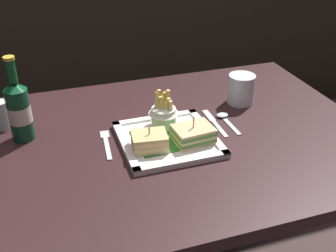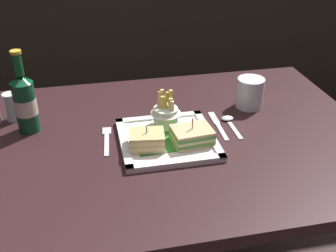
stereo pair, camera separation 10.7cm
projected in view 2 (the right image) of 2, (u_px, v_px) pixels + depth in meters
name	position (u px, v px, depth m)	size (l,w,h in m)	color
dining_table	(169.00, 180.00, 1.21)	(1.13, 0.79, 0.75)	black
square_plate	(167.00, 139.00, 1.11)	(0.25, 0.25, 0.02)	white
sandwich_half_left	(147.00, 140.00, 1.06)	(0.10, 0.08, 0.07)	#CDB67B
sandwich_half_right	(192.00, 136.00, 1.08)	(0.11, 0.09, 0.07)	#D7B583
fries_cup	(166.00, 113.00, 1.15)	(0.08, 0.08, 0.11)	white
beer_bottle	(25.00, 102.00, 1.13)	(0.06, 0.06, 0.23)	#114429
water_glass	(250.00, 95.00, 1.28)	(0.08, 0.08, 0.09)	silver
fork	(107.00, 139.00, 1.12)	(0.03, 0.15, 0.00)	silver
knife	(218.00, 124.00, 1.19)	(0.02, 0.16, 0.00)	silver
spoon	(229.00, 121.00, 1.20)	(0.03, 0.13, 0.01)	silver
pepper_shaker	(12.00, 108.00, 1.20)	(0.04, 0.04, 0.08)	silver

